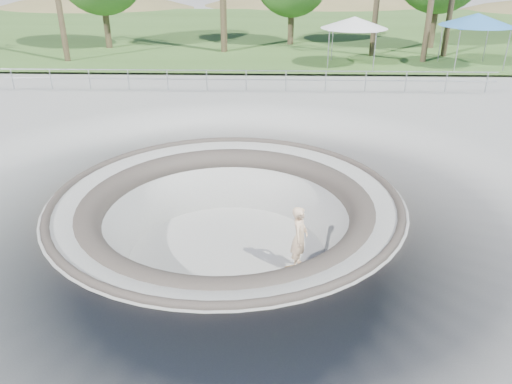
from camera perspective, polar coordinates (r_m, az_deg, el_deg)
ground at (r=14.66m, az=-3.41°, el=-0.61°), size 180.00×180.00×0.00m
skate_bowl at (r=15.56m, az=-3.23°, el=-6.67°), size 14.00×14.00×4.10m
grass_strip at (r=47.53m, az=0.25°, el=18.06°), size 180.00×36.00×0.12m
distant_hills at (r=71.59m, az=3.89°, el=14.70°), size 103.20×45.00×28.60m
safety_railing at (r=25.79m, az=-1.12°, el=12.66°), size 25.00×0.06×1.03m
skateboard at (r=14.85m, az=4.84°, el=-8.49°), size 0.80×0.47×0.08m
skater at (r=14.33m, az=4.99°, el=-5.23°), size 0.63×0.80×1.94m
canopy_white at (r=31.69m, az=11.18°, el=18.45°), size 5.51×5.51×2.84m
canopy_blue at (r=33.52m, az=23.95°, el=17.55°), size 6.05×6.05×3.06m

